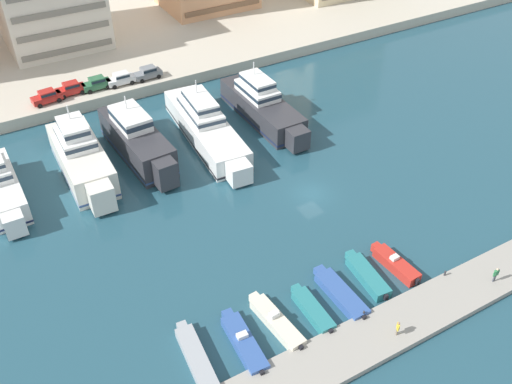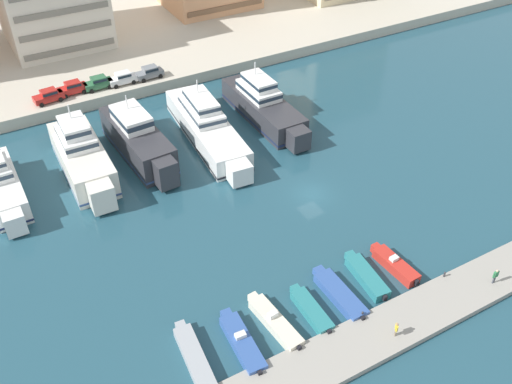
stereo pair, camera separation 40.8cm
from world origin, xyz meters
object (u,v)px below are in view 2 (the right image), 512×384
Objects in this scene: yacht_ivory_left at (82,157)px; motorboat_teal_center_right at (366,276)px; yacht_white_far_left at (1,185)px; motorboat_cream_mid_left at (275,322)px; motorboat_grey_far_left at (196,361)px; motorboat_red_mid_right at (395,265)px; motorboat_teal_center_left at (311,310)px; car_grey_center at (150,72)px; car_red_left at (73,87)px; car_white_center_left at (123,78)px; yacht_white_center_left at (207,126)px; car_green_mid_left at (98,82)px; car_red_far_left at (49,95)px; yacht_charcoal_mid_left at (138,140)px; motorboat_blue_center at (339,294)px; motorboat_blue_left at (242,342)px; pedestrian_mid_deck at (396,328)px; pedestrian_near_edge at (496,275)px; yacht_charcoal_center at (263,105)px.

motorboat_teal_center_right is at bearing -58.37° from yacht_ivory_left.
yacht_white_far_left is 35.73m from motorboat_cream_mid_left.
motorboat_grey_far_left is 21.98m from motorboat_red_mid_right.
motorboat_teal_center_left is 1.50× the size of car_grey_center.
car_white_center_left is (7.19, -0.71, 0.00)m from car_red_left.
car_white_center_left is (-8.26, 47.24, 2.20)m from motorboat_teal_center_right.
yacht_white_center_left reaches higher than motorboat_cream_mid_left.
motorboat_teal_center_right is 1.07× the size of motorboat_red_mid_right.
yacht_ivory_left reaches higher than car_green_mid_left.
yacht_white_center_left reaches higher than motorboat_grey_far_left.
car_red_left is at bearing 10.98° from car_red_far_left.
yacht_ivory_left is at bearing -89.88° from car_red_far_left.
motorboat_grey_far_left is 2.06× the size of car_white_center_left.
car_red_far_left is at bearing 99.90° from motorboat_cream_mid_left.
yacht_white_center_left reaches higher than motorboat_teal_center_right.
motorboat_grey_far_left is at bearing -178.41° from motorboat_cream_mid_left.
motorboat_teal_center_left is at bearing -84.41° from car_green_mid_left.
yacht_charcoal_mid_left is 2.76× the size of motorboat_teal_center_left.
motorboat_blue_center is 7.04m from motorboat_red_mid_right.
car_red_left is (3.12, 48.58, 2.22)m from motorboat_grey_far_left.
car_grey_center reaches higher than motorboat_teal_center_right.
car_green_mid_left is (-9.06, 17.24, 0.72)m from yacht_white_center_left.
car_red_left is at bearing 111.40° from motorboat_red_mid_right.
motorboat_blue_left is 1.76× the size of car_red_far_left.
motorboat_blue_left is at bearing -81.61° from yacht_ivory_left.
yacht_ivory_left is 2.76× the size of motorboat_red_mid_right.
car_red_far_left and car_grey_center have the same top height.
car_red_left is (-3.64, 16.88, 0.34)m from yacht_charcoal_mid_left.
yacht_charcoal_mid_left is 10.88× the size of pedestrian_mid_deck.
motorboat_cream_mid_left is 14.08m from motorboat_red_mid_right.
motorboat_grey_far_left is at bearing -178.80° from motorboat_red_mid_right.
car_grey_center is at bearing 64.40° from yacht_charcoal_mid_left.
yacht_charcoal_mid_left is 2.76× the size of motorboat_red_mid_right.
motorboat_grey_far_left is at bearing -117.05° from yacht_white_center_left.
car_red_far_left is (9.48, 16.74, 0.76)m from yacht_white_far_left.
yacht_white_center_left is 2.63× the size of motorboat_grey_far_left.
car_green_mid_left is at bearing 117.72° from yacht_white_center_left.
motorboat_blue_center is at bearing -84.46° from car_white_center_left.
car_green_mid_left is (3.67, -0.31, 0.00)m from car_red_left.
car_white_center_left is 2.36× the size of pedestrian_near_edge.
motorboat_grey_far_left is at bearing -106.82° from car_grey_center.
yacht_charcoal_mid_left is at bearing -77.84° from car_red_left.
pedestrian_near_edge is at bearing -84.31° from yacht_charcoal_center.
motorboat_teal_center_right is 1.62× the size of car_red_left.
car_white_center_left is (2.41, 47.66, 2.19)m from motorboat_cream_mid_left.
yacht_white_far_left is 2.40× the size of motorboat_red_mid_right.
motorboat_teal_center_right is 4.22× the size of pedestrian_mid_deck.
motorboat_cream_mid_left is 3.66m from motorboat_teal_center_left.
yacht_ivory_left is 32.34m from motorboat_cream_mid_left.
yacht_charcoal_mid_left reaches higher than car_green_mid_left.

